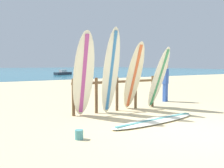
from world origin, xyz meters
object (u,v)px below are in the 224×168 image
(surfboard_lying_on_sand, at_px, (156,120))
(surfboard_leaning_center, at_px, (159,78))
(surfboard_leaning_center_left, at_px, (134,77))
(beachgoer_standing, at_px, (165,81))
(small_boat_offshore, at_px, (63,73))
(surfboard_leaning_left, at_px, (111,72))
(surfboard_leaning_far_left, at_px, (84,75))
(surfboard_rack, at_px, (117,90))
(sand_bucket, at_px, (79,135))

(surfboard_lying_on_sand, bearing_deg, surfboard_leaning_center, 45.72)
(surfboard_leaning_center_left, distance_m, beachgoer_standing, 2.38)
(surfboard_leaning_center, distance_m, small_boat_offshore, 26.75)
(surfboard_leaning_left, relative_size, small_boat_offshore, 0.86)
(surfboard_leaning_far_left, relative_size, surfboard_leaning_center, 1.16)
(surfboard_rack, distance_m, beachgoer_standing, 2.72)
(surfboard_rack, xyz_separation_m, small_boat_offshore, (7.65, 25.61, -0.40))
(surfboard_rack, distance_m, small_boat_offshore, 26.74)
(surfboard_leaning_center, relative_size, beachgoer_standing, 1.37)
(surfboard_lying_on_sand, xyz_separation_m, small_boat_offshore, (7.61, 27.39, 0.22))
(surfboard_leaning_far_left, height_order, surfboard_lying_on_sand, surfboard_leaning_far_left)
(surfboard_leaning_center_left, height_order, surfboard_lying_on_sand, surfboard_leaning_center_left)
(small_boat_offshore, bearing_deg, beachgoer_standing, -101.31)
(surfboard_lying_on_sand, bearing_deg, surfboard_leaning_center_left, 75.02)
(surfboard_leaning_left, xyz_separation_m, sand_bucket, (-1.75, -1.67, -1.16))
(surfboard_leaning_left, xyz_separation_m, beachgoer_standing, (3.11, 0.97, -0.43))
(surfboard_rack, distance_m, surfboard_leaning_left, 0.85)
(surfboard_lying_on_sand, bearing_deg, surfboard_leaning_far_left, 133.76)
(surfboard_leaning_center, xyz_separation_m, surfboard_lying_on_sand, (-1.36, -1.39, -0.98))
(sand_bucket, bearing_deg, surfboard_leaning_center, 24.85)
(surfboard_leaning_left, height_order, beachgoer_standing, surfboard_leaning_left)
(surfboard_lying_on_sand, bearing_deg, surfboard_leaning_left, 110.23)
(surfboard_leaning_center_left, relative_size, sand_bucket, 11.47)
(surfboard_lying_on_sand, relative_size, beachgoer_standing, 1.93)
(surfboard_lying_on_sand, bearing_deg, beachgoer_standing, 42.13)
(surfboard_leaning_left, height_order, surfboard_leaning_center, surfboard_leaning_left)
(surfboard_leaning_left, bearing_deg, sand_bucket, -136.38)
(surfboard_rack, height_order, surfboard_leaning_center, surfboard_leaning_center)
(surfboard_leaning_far_left, bearing_deg, surfboard_leaning_left, -2.29)
(surfboard_leaning_center_left, xyz_separation_m, surfboard_leaning_center, (0.96, -0.10, -0.06))
(surfboard_leaning_center, xyz_separation_m, beachgoer_standing, (1.25, 0.96, -0.20))
(small_boat_offshore, bearing_deg, surfboard_leaning_center, -103.52)
(surfboard_leaning_center, relative_size, sand_bucket, 10.88)
(surfboard_leaning_far_left, xyz_separation_m, surfboard_leaning_center, (2.72, -0.03, -0.16))
(surfboard_rack, relative_size, surfboard_lying_on_sand, 1.06)
(surfboard_leaning_center, bearing_deg, small_boat_offshore, 76.48)
(surfboard_leaning_center_left, relative_size, small_boat_offshore, 0.74)
(surfboard_leaning_left, xyz_separation_m, small_boat_offshore, (8.12, 26.00, -1.00))
(surfboard_leaning_center_left, height_order, surfboard_leaning_center, surfboard_leaning_center_left)
(surfboard_rack, distance_m, surfboard_leaning_far_left, 1.46)
(surfboard_rack, xyz_separation_m, beachgoer_standing, (2.65, 0.58, 0.17))
(surfboard_leaning_left, bearing_deg, surfboard_leaning_far_left, 177.71)
(surfboard_leaning_center_left, bearing_deg, surfboard_leaning_left, -173.17)
(surfboard_rack, height_order, surfboard_leaning_center_left, surfboard_leaning_center_left)
(beachgoer_standing, distance_m, small_boat_offshore, 25.53)
(beachgoer_standing, xyz_separation_m, sand_bucket, (-4.87, -2.64, -0.73))
(surfboard_leaning_far_left, xyz_separation_m, sand_bucket, (-0.90, -1.70, -1.08))
(surfboard_leaning_left, xyz_separation_m, surfboard_leaning_center, (1.87, 0.01, -0.23))
(surfboard_leaning_far_left, bearing_deg, surfboard_lying_on_sand, -46.24)
(surfboard_leaning_left, relative_size, surfboard_leaning_center_left, 1.17)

